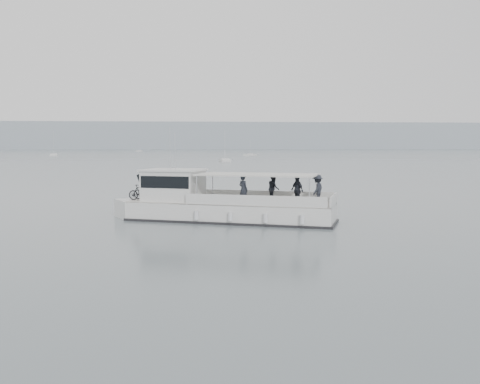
{
  "coord_description": "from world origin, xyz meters",
  "views": [
    {
      "loc": [
        -6.62,
        -27.4,
        4.15
      ],
      "look_at": [
        -4.19,
        1.71,
        1.6
      ],
      "focal_mm": 40.0,
      "sensor_mm": 36.0,
      "label": 1
    }
  ],
  "objects": [
    {
      "name": "tour_boat",
      "position": [
        -5.74,
        2.1,
        0.89
      ],
      "size": [
        12.61,
        6.96,
        5.4
      ],
      "rotation": [
        0.0,
        0.0,
        -0.36
      ],
      "color": "silver",
      "rests_on": "ground"
    },
    {
      "name": "ground",
      "position": [
        0.0,
        0.0,
        0.0
      ],
      "size": [
        1400.0,
        1400.0,
        0.0
      ],
      "primitive_type": "plane",
      "color": "slate",
      "rests_on": "ground"
    },
    {
      "name": "headland",
      "position": [
        0.0,
        560.0,
        14.0
      ],
      "size": [
        1400.0,
        90.0,
        28.0
      ],
      "primitive_type": "cube",
      "color": "#939EA8",
      "rests_on": "ground"
    }
  ]
}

